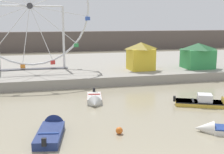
{
  "coord_description": "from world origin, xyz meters",
  "views": [
    {
      "loc": [
        -5.4,
        -10.3,
        6.93
      ],
      "look_at": [
        0.31,
        12.59,
        2.4
      ],
      "focal_mm": 47.52,
      "sensor_mm": 36.0,
      "label": 1
    }
  ],
  "objects_px": {
    "motorboat_mustard_yellow": "(211,103)",
    "carnival_booth_yellow_awning": "(141,56)",
    "motorboat_navy_blue": "(52,129)",
    "motorboat_pale_grey": "(94,100)",
    "mooring_buoy_orange": "(119,131)",
    "ferris_wheel_white_frame": "(30,8)",
    "carnival_booth_green_kiosk": "(198,55)"
  },
  "relations": [
    {
      "from": "carnival_booth_green_kiosk",
      "to": "mooring_buoy_orange",
      "type": "xyz_separation_m",
      "value": [
        -14.68,
        -16.4,
        -2.43
      ]
    },
    {
      "from": "motorboat_navy_blue",
      "to": "ferris_wheel_white_frame",
      "type": "height_order",
      "value": "ferris_wheel_white_frame"
    },
    {
      "from": "motorboat_mustard_yellow",
      "to": "mooring_buoy_orange",
      "type": "distance_m",
      "value": 9.74
    },
    {
      "from": "motorboat_navy_blue",
      "to": "motorboat_pale_grey",
      "type": "distance_m",
      "value": 7.25
    },
    {
      "from": "motorboat_navy_blue",
      "to": "mooring_buoy_orange",
      "type": "bearing_deg",
      "value": -94.57
    },
    {
      "from": "carnival_booth_yellow_awning",
      "to": "carnival_booth_green_kiosk",
      "type": "xyz_separation_m",
      "value": [
        7.34,
        -0.53,
        -0.09
      ]
    },
    {
      "from": "motorboat_navy_blue",
      "to": "motorboat_pale_grey",
      "type": "height_order",
      "value": "motorboat_navy_blue"
    },
    {
      "from": "carnival_booth_yellow_awning",
      "to": "carnival_booth_green_kiosk",
      "type": "height_order",
      "value": "carnival_booth_yellow_awning"
    },
    {
      "from": "motorboat_pale_grey",
      "to": "motorboat_navy_blue",
      "type": "bearing_deg",
      "value": -22.28
    },
    {
      "from": "ferris_wheel_white_frame",
      "to": "carnival_booth_green_kiosk",
      "type": "distance_m",
      "value": 21.25
    },
    {
      "from": "motorboat_navy_blue",
      "to": "carnival_booth_green_kiosk",
      "type": "xyz_separation_m",
      "value": [
        18.72,
        15.26,
        2.39
      ]
    },
    {
      "from": "motorboat_navy_blue",
      "to": "ferris_wheel_white_frame",
      "type": "relative_size",
      "value": 0.33
    },
    {
      "from": "motorboat_navy_blue",
      "to": "carnival_booth_green_kiosk",
      "type": "bearing_deg",
      "value": -39.7
    },
    {
      "from": "motorboat_mustard_yellow",
      "to": "carnival_booth_yellow_awning",
      "type": "relative_size",
      "value": 1.47
    },
    {
      "from": "motorboat_navy_blue",
      "to": "motorboat_pale_grey",
      "type": "relative_size",
      "value": 1.26
    },
    {
      "from": "carnival_booth_yellow_awning",
      "to": "mooring_buoy_orange",
      "type": "distance_m",
      "value": 18.62
    },
    {
      "from": "motorboat_navy_blue",
      "to": "ferris_wheel_white_frame",
      "type": "distance_m",
      "value": 20.98
    },
    {
      "from": "motorboat_pale_grey",
      "to": "carnival_booth_yellow_awning",
      "type": "bearing_deg",
      "value": 151.8
    },
    {
      "from": "motorboat_mustard_yellow",
      "to": "motorboat_navy_blue",
      "type": "bearing_deg",
      "value": -142.52
    },
    {
      "from": "motorboat_navy_blue",
      "to": "carnival_booth_green_kiosk",
      "type": "distance_m",
      "value": 24.27
    },
    {
      "from": "ferris_wheel_white_frame",
      "to": "carnival_booth_yellow_awning",
      "type": "distance_m",
      "value": 14.35
    },
    {
      "from": "carnival_booth_green_kiosk",
      "to": "motorboat_pale_grey",
      "type": "bearing_deg",
      "value": -146.35
    },
    {
      "from": "ferris_wheel_white_frame",
      "to": "motorboat_pale_grey",
      "type": "bearing_deg",
      "value": -68.45
    },
    {
      "from": "motorboat_mustard_yellow",
      "to": "ferris_wheel_white_frame",
      "type": "bearing_deg",
      "value": 155.85
    },
    {
      "from": "motorboat_navy_blue",
      "to": "carnival_booth_yellow_awning",
      "type": "relative_size",
      "value": 1.44
    },
    {
      "from": "motorboat_mustard_yellow",
      "to": "ferris_wheel_white_frame",
      "type": "height_order",
      "value": "ferris_wheel_white_frame"
    },
    {
      "from": "carnival_booth_yellow_awning",
      "to": "carnival_booth_green_kiosk",
      "type": "bearing_deg",
      "value": -6.26
    },
    {
      "from": "motorboat_navy_blue",
      "to": "motorboat_mustard_yellow",
      "type": "xyz_separation_m",
      "value": [
        12.91,
        2.89,
        0.02
      ]
    },
    {
      "from": "motorboat_mustard_yellow",
      "to": "carnival_booth_yellow_awning",
      "type": "xyz_separation_m",
      "value": [
        -1.53,
        12.9,
        2.47
      ]
    },
    {
      "from": "ferris_wheel_white_frame",
      "to": "motorboat_mustard_yellow",
      "type": "bearing_deg",
      "value": -49.0
    },
    {
      "from": "motorboat_pale_grey",
      "to": "mooring_buoy_orange",
      "type": "height_order",
      "value": "motorboat_pale_grey"
    },
    {
      "from": "motorboat_navy_blue",
      "to": "carnival_booth_yellow_awning",
      "type": "xyz_separation_m",
      "value": [
        11.38,
        15.79,
        2.48
      ]
    }
  ]
}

